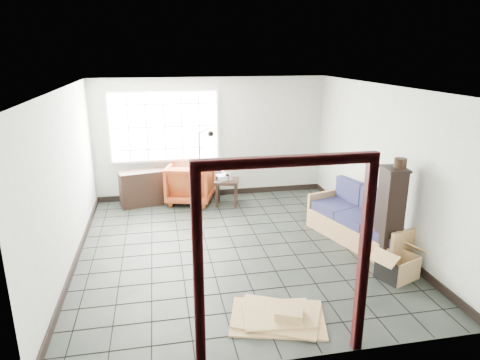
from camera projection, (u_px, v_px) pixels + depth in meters
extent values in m
plane|color=black|center=(235.00, 247.00, 7.07)|extent=(5.50, 5.50, 0.00)
cube|color=#A7AAA3|center=(212.00, 138.00, 9.28)|extent=(5.00, 0.02, 2.60)
cube|color=#A7AAA3|center=(286.00, 248.00, 4.11)|extent=(5.00, 0.02, 2.60)
cube|color=#A7AAA3|center=(66.00, 181.00, 6.23)|extent=(0.02, 5.50, 2.60)
cube|color=#A7AAA3|center=(381.00, 164.00, 7.16)|extent=(0.02, 5.50, 2.60)
cube|color=white|center=(234.00, 87.00, 6.32)|extent=(5.00, 5.50, 0.02)
cube|color=black|center=(213.00, 193.00, 9.62)|extent=(4.95, 0.03, 0.12)
cube|color=black|center=(77.00, 258.00, 6.59)|extent=(0.03, 5.45, 0.12)
cube|color=black|center=(373.00, 232.00, 7.51)|extent=(0.03, 5.45, 0.12)
cube|color=silver|center=(164.00, 126.00, 8.97)|extent=(2.32, 0.06, 1.52)
cube|color=white|center=(164.00, 127.00, 8.93)|extent=(2.20, 0.02, 1.40)
cube|color=black|center=(198.00, 277.00, 4.07)|extent=(0.10, 0.08, 2.10)
cube|color=black|center=(364.00, 261.00, 4.39)|extent=(0.10, 0.08, 2.10)
cube|color=black|center=(288.00, 161.00, 3.91)|extent=(1.80, 0.08, 0.10)
cube|color=#AA7A4D|center=(361.00, 232.00, 7.24)|extent=(1.30, 2.06, 0.35)
cube|color=#AA7A4D|center=(409.00, 248.00, 6.37)|extent=(0.75, 0.28, 0.61)
cube|color=#AA7A4D|center=(325.00, 207.00, 8.04)|extent=(0.75, 0.28, 0.61)
cube|color=#AA7A4D|center=(378.00, 209.00, 7.29)|extent=(0.64, 1.86, 0.67)
cube|color=#191E40|center=(391.00, 232.00, 6.62)|extent=(0.84, 0.79, 0.15)
cube|color=#191E40|center=(405.00, 215.00, 6.68)|extent=(0.31, 0.63, 0.50)
cube|color=#191E40|center=(362.00, 219.00, 7.16)|extent=(0.84, 0.79, 0.15)
cube|color=#191E40|center=(375.00, 203.00, 7.22)|extent=(0.31, 0.63, 0.50)
cube|color=#191E40|center=(337.00, 207.00, 7.69)|extent=(0.84, 0.79, 0.15)
cube|color=#191E40|center=(350.00, 193.00, 7.75)|extent=(0.31, 0.63, 0.50)
imported|color=maroon|center=(190.00, 181.00, 9.09)|extent=(1.12, 1.08, 0.93)
cube|color=black|center=(227.00, 181.00, 8.94)|extent=(0.59, 0.59, 0.06)
cube|color=black|center=(217.00, 196.00, 8.84)|extent=(0.06, 0.06, 0.49)
cube|color=black|center=(236.00, 196.00, 8.82)|extent=(0.06, 0.06, 0.49)
cube|color=black|center=(218.00, 190.00, 9.21)|extent=(0.06, 0.06, 0.49)
cube|color=black|center=(237.00, 190.00, 9.19)|extent=(0.06, 0.06, 0.49)
cylinder|color=black|center=(227.00, 177.00, 8.88)|extent=(0.12, 0.12, 0.13)
cylinder|color=black|center=(227.00, 172.00, 8.85)|extent=(0.03, 0.03, 0.09)
cone|color=beige|center=(227.00, 168.00, 8.82)|extent=(0.31, 0.31, 0.18)
cube|color=silver|center=(224.00, 177.00, 8.92)|extent=(0.34, 0.30, 0.10)
cylinder|color=black|center=(217.00, 178.00, 8.86)|extent=(0.04, 0.07, 0.06)
cylinder|color=black|center=(200.00, 200.00, 9.26)|extent=(0.30, 0.30, 0.03)
cylinder|color=black|center=(200.00, 167.00, 9.04)|extent=(0.03, 0.03, 1.48)
cylinder|color=black|center=(204.00, 131.00, 8.82)|extent=(0.25, 0.08, 0.13)
sphere|color=black|center=(211.00, 134.00, 8.85)|extent=(0.16, 0.16, 0.13)
cube|color=black|center=(143.00, 188.00, 8.94)|extent=(1.00, 0.57, 0.73)
cube|color=black|center=(143.00, 188.00, 8.93)|extent=(0.93, 0.51, 0.03)
cube|color=black|center=(390.00, 218.00, 6.32)|extent=(0.31, 0.40, 1.50)
cube|color=black|center=(395.00, 169.00, 6.10)|extent=(0.36, 0.44, 0.04)
cylinder|color=black|center=(400.00, 163.00, 6.09)|extent=(0.22, 0.22, 0.13)
cube|color=#9D724B|center=(396.00, 277.00, 6.13)|extent=(0.61, 0.55, 0.02)
cube|color=black|center=(386.00, 271.00, 5.96)|extent=(0.17, 0.38, 0.34)
cube|color=#9D724B|center=(408.00, 262.00, 6.22)|extent=(0.17, 0.38, 0.34)
cube|color=#9D724B|center=(409.00, 273.00, 5.93)|extent=(0.47, 0.20, 0.34)
cube|color=#9D724B|center=(386.00, 261.00, 6.25)|extent=(0.47, 0.20, 0.34)
cube|color=#9D724B|center=(384.00, 258.00, 5.86)|extent=(0.32, 0.44, 0.14)
cube|color=#9D724B|center=(413.00, 247.00, 6.19)|extent=(0.32, 0.44, 0.14)
cube|color=#9D724B|center=(278.00, 318.00, 5.19)|extent=(1.29, 1.06, 0.02)
cube|color=#9D724B|center=(278.00, 316.00, 5.18)|extent=(1.20, 1.09, 0.02)
cube|color=#9D724B|center=(278.00, 314.00, 5.18)|extent=(0.90, 0.69, 0.02)
cube|color=#9D724B|center=(289.00, 313.00, 5.10)|extent=(0.41, 0.37, 0.09)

